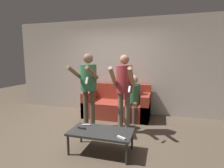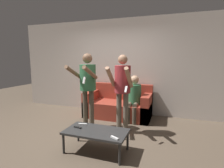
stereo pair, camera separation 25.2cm
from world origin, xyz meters
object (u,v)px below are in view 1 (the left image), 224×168
Objects in this scene: person_standing_left at (88,82)px; remote_near at (121,138)px; couch at (117,106)px; remote_mid at (82,128)px; person_standing_right at (124,85)px; remote_far at (86,125)px; person_seated at (133,96)px; coffee_table at (101,133)px.

person_standing_left is 1.60m from remote_near.
person_standing_left is at bearing -111.40° from couch.
person_standing_right is at bearing 58.00° from remote_mid.
remote_far is at bearing -70.23° from person_standing_left.
remote_far is at bearing -126.57° from person_standing_right.
remote_far is (0.26, -0.72, -0.68)m from person_standing_left.
remote_far is (-0.61, -1.56, -0.25)m from person_seated.
person_seated is 7.50× the size of remote_far.
remote_mid is at bearing 166.68° from remote_near.
couch is 1.32m from person_standing_right.
coffee_table is at bearing -24.48° from remote_far.
remote_mid is (-0.74, 0.18, 0.00)m from remote_near.
remote_near and remote_mid have the same top height.
couch reaches higher than remote_far.
coffee_table is (-0.20, -0.88, -0.69)m from person_standing_right.
remote_far is (-0.34, 0.15, 0.05)m from coffee_table.
remote_far is at bearing 85.21° from remote_mid.
person_standing_right is 0.93m from person_seated.
remote_mid is 0.16m from remote_far.
remote_near is at bearing -86.39° from person_seated.
person_standing_left reaches higher than person_standing_right.
remote_near reaches higher than coffee_table.
person_standing_left is (-0.40, -1.02, 0.77)m from couch.
person_standing_left is 0.80m from person_standing_right.
remote_near is 0.97× the size of remote_far.
remote_far reaches higher than coffee_table.
remote_mid is (-0.55, -0.88, -0.65)m from person_standing_right.
couch is at bearing 111.47° from person_standing_right.
couch is at bearing 85.42° from remote_mid.
couch is at bearing 105.82° from remote_near.
person_standing_right reaches higher than couch.
coffee_table is (-0.27, -1.72, -0.30)m from person_seated.
coffee_table is 0.35m from remote_mid.
remote_far is (-0.54, -0.73, -0.65)m from person_standing_right.
person_seated is 1.70m from remote_far.
remote_near is (0.59, -2.08, 0.09)m from couch.
person_standing_left is 1.28m from person_seated.
person_standing_right is 1.25m from remote_near.
coffee_table is at bearing -84.01° from couch.
person_seated is 1.76m from coffee_table.
coffee_table is at bearing -55.72° from person_standing_left.
person_standing_right is (0.80, 0.00, -0.04)m from person_standing_left.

